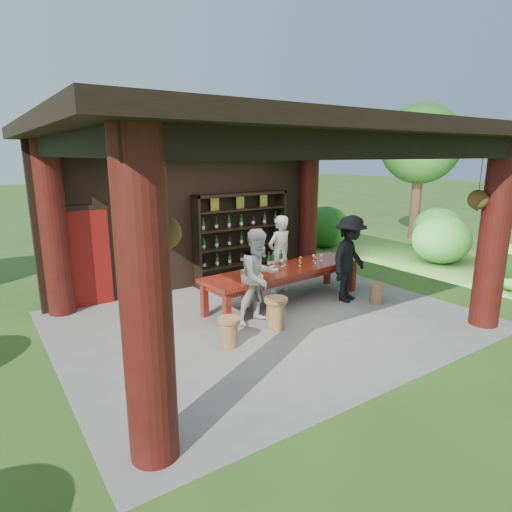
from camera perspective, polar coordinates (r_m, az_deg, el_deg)
ground at (r=8.18m, az=1.58°, el=-8.40°), size 90.00×90.00×0.00m
pavilion at (r=7.99m, az=-0.19°, el=6.88°), size 7.50×6.00×3.60m
wine_shelf at (r=10.35m, az=-1.96°, el=2.49°), size 2.45×0.37×2.15m
tasting_table at (r=8.88m, az=3.88°, el=-2.32°), size 3.77×1.25×0.75m
stool_near_left at (r=7.69m, az=2.65°, el=-7.48°), size 0.43×0.43×0.56m
stool_near_right at (r=9.28m, az=15.74°, el=-4.73°), size 0.33×0.33×0.44m
stool_far_left at (r=7.00m, az=-3.65°, el=-10.01°), size 0.37×0.37×0.49m
host at (r=9.52m, az=3.14°, el=0.23°), size 0.69×0.50×1.74m
guest_woman at (r=7.76m, az=0.39°, el=-2.77°), size 0.92×0.76×1.76m
guest_man at (r=9.14m, az=12.39°, el=-0.36°), size 1.33×1.02×1.83m
table_bottles at (r=9.03m, az=2.46°, el=-0.28°), size 0.43×0.12×0.31m
table_glasses at (r=9.22m, az=6.26°, el=-0.56°), size 1.10×0.29×0.15m
napkin_basket at (r=8.19m, az=-1.00°, el=-2.32°), size 0.27×0.20×0.14m
shrubs at (r=10.10m, az=11.16°, el=-1.07°), size 15.79×8.87×1.36m
trees at (r=11.05m, az=12.92°, el=14.78°), size 22.01×11.06×4.80m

